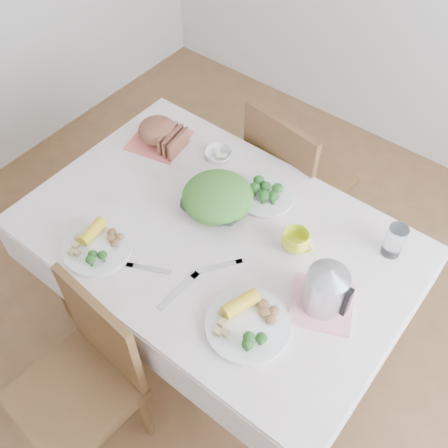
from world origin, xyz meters
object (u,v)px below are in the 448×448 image
Objects in this scene: chair_far at (299,179)px; dinner_plate_right at (248,325)px; dining_table at (218,287)px; yellow_mug at (296,241)px; salad_bowl at (218,202)px; electric_kettle at (327,286)px; dinner_plate_left at (98,248)px; chair_near at (73,393)px.

chair_far is 3.21× the size of dinner_plate_right.
dining_table is 0.53m from yellow_mug.
dining_table is 0.44m from salad_bowl.
electric_kettle is (0.57, -0.13, 0.09)m from salad_bowl.
dinner_plate_right reaches higher than dinner_plate_left.
electric_kettle is (0.59, 0.72, 0.42)m from chair_near.
salad_bowl is 0.59m from electric_kettle.
salad_bowl is at bearing 63.45° from dinner_plate_left.
chair_far is at bearing 93.44° from dining_table.
dining_table is at bearing -154.35° from yellow_mug.
salad_bowl is (-0.04, -0.61, 0.33)m from chair_far.
yellow_mug is at bearing 98.93° from dinner_plate_right.
dining_table is 1.48× the size of chair_far.
chair_near is 1.45m from chair_far.
salad_bowl reaches higher than dinner_plate_right.
chair_far is at bearing 86.27° from salad_bowl.
electric_kettle is at bearing 133.40° from chair_far.
dinner_plate_right is at bearing -124.68° from electric_kettle.
dinner_plate_right is at bearing -40.76° from salad_bowl.
dinner_plate_right reaches higher than dining_table.
dinner_plate_right is 2.72× the size of yellow_mug.
dining_table is 12.95× the size of yellow_mug.
salad_bowl is at bearing 93.93° from chair_far.
chair_far is 3.58× the size of dinner_plate_left.
dining_table is 1.54× the size of chair_near.
dinner_plate_right is at bearing -36.78° from dining_table.
chair_near reaches higher than salad_bowl.
chair_near reaches higher than yellow_mug.
chair_far is at bearing 75.97° from dinner_plate_left.
chair_far is 0.69m from salad_bowl.
salad_bowl is at bearing -176.44° from yellow_mug.
yellow_mug is (0.27, 0.13, 0.43)m from dining_table.
dinner_plate_left is 1.30× the size of electric_kettle.
yellow_mug reaches higher than dining_table.
chair_near is (-0.10, -0.74, 0.09)m from dining_table.
dining_table is 5.31× the size of dinner_plate_left.
dinner_plate_left is at bearing -132.12° from dining_table.
dining_table is 6.89× the size of electric_kettle.
salad_bowl is 2.49× the size of yellow_mug.
chair_near is 4.48× the size of electric_kettle.
dinner_plate_right is (0.64, 0.09, 0.00)m from dinner_plate_left.
salad_bowl is (0.02, 0.85, 0.33)m from chair_near.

